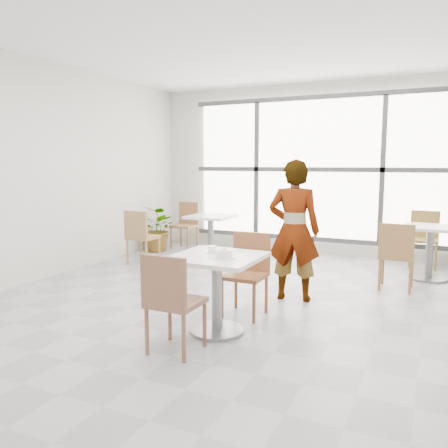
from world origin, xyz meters
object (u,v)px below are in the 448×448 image
at_px(oatmeal_bowl, 224,254).
at_px(person, 294,231).
at_px(bg_chair_left_near, 140,234).
at_px(bg_chair_left_far, 186,222).
at_px(bg_chair_right_near, 396,252).
at_px(bg_chair_right_far, 424,235).
at_px(chair_near, 171,297).
at_px(bg_table_left, 211,231).
at_px(chair_far, 248,268).
at_px(coffee_cup, 212,250).
at_px(plant_left, 158,228).
at_px(main_table, 217,279).
at_px(bg_table_right, 430,245).

height_order(oatmeal_bowl, person, person).
xyz_separation_m(bg_chair_left_near, bg_chair_left_far, (-0.08, 1.58, 0.00)).
bearing_deg(bg_chair_right_near, bg_chair_right_far, -99.47).
xyz_separation_m(chair_near, bg_table_left, (-1.41, 3.49, -0.01)).
distance_m(chair_far, bg_table_left, 2.74).
xyz_separation_m(chair_far, bg_chair_left_near, (-2.43, 1.43, 0.00)).
distance_m(person, bg_table_left, 2.45).
relative_size(bg_chair_left_near, bg_chair_right_far, 1.00).
distance_m(oatmeal_bowl, person, 1.45).
height_order(chair_far, bg_chair_left_near, same).
distance_m(oatmeal_bowl, bg_chair_left_far, 4.56).
relative_size(coffee_cup, bg_chair_right_near, 0.18).
relative_size(chair_far, plant_left, 1.03).
height_order(oatmeal_bowl, bg_chair_left_near, bg_chair_left_near).
xyz_separation_m(chair_far, bg_chair_right_near, (1.36, 1.60, 0.00)).
bearing_deg(chair_far, bg_table_left, 125.41).
distance_m(chair_near, bg_chair_right_near, 3.25).
xyz_separation_m(main_table, bg_chair_left_near, (-2.38, 2.07, -0.02)).
height_order(coffee_cup, bg_chair_right_near, bg_chair_right_near).
distance_m(oatmeal_bowl, bg_chair_left_near, 3.32).
distance_m(chair_far, bg_chair_right_far, 3.63).
bearing_deg(bg_chair_right_far, bg_chair_right_near, -99.47).
bearing_deg(bg_chair_left_far, bg_table_right, -8.05).
xyz_separation_m(bg_chair_right_near, plant_left, (-4.18, 0.90, -0.08)).
distance_m(chair_near, chair_far, 1.27).
bearing_deg(bg_table_right, bg_chair_right_far, 96.67).
height_order(chair_far, bg_table_left, chair_far).
relative_size(person, bg_table_right, 2.21).
xyz_separation_m(coffee_cup, bg_chair_left_far, (-2.36, 3.56, -0.28)).
relative_size(main_table, chair_far, 0.92).
height_order(chair_near, plant_left, chair_near).
bearing_deg(bg_table_right, bg_chair_left_near, -166.75).
xyz_separation_m(bg_table_right, bg_chair_left_far, (-4.24, 0.60, 0.01)).
bearing_deg(coffee_cup, bg_chair_left_far, 123.53).
bearing_deg(coffee_cup, bg_table_left, 117.35).
bearing_deg(bg_table_left, oatmeal_bowl, -60.83).
xyz_separation_m(chair_near, coffee_cup, (0.03, 0.71, 0.28)).
bearing_deg(oatmeal_bowl, bg_table_right, 62.09).
relative_size(chair_near, chair_far, 1.00).
distance_m(oatmeal_bowl, bg_table_right, 3.57).
relative_size(chair_near, bg_chair_right_far, 1.00).
height_order(coffee_cup, plant_left, plant_left).
height_order(bg_table_left, plant_left, plant_left).
xyz_separation_m(bg_chair_left_near, plant_left, (-0.38, 1.07, -0.08)).
bearing_deg(coffee_cup, main_table, -43.44).
xyz_separation_m(oatmeal_bowl, coffee_cup, (-0.22, 0.19, -0.01)).
distance_m(person, bg_chair_left_near, 2.85).
bearing_deg(bg_table_left, bg_chair_left_near, -136.61).
distance_m(bg_chair_left_far, bg_chair_right_far, 4.15).
bearing_deg(person, oatmeal_bowl, 72.49).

